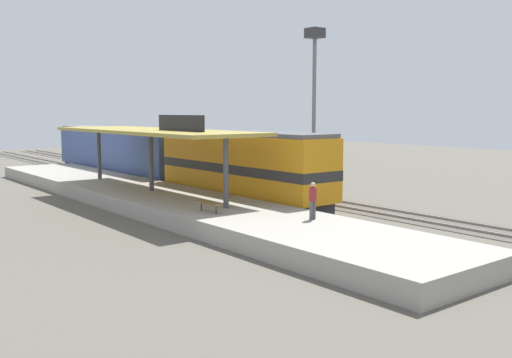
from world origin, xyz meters
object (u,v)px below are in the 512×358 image
Objects in this scene: locomotive at (242,166)px; freight_car at (239,162)px; passenger_carriage_single at (118,152)px; light_mast at (314,75)px; platform_bench at (209,203)px; person_waiting at (313,199)px.

locomotive is 1.20× the size of freight_car.
passenger_carriage_single is 19.08m from light_mast.
locomotive is 1.23× the size of light_mast.
light_mast reaches higher than locomotive.
freight_car is 8.67m from light_mast.
passenger_carriage_single is at bearing 75.58° from platform_bench.
platform_bench is 0.08× the size of passenger_carriage_single.
passenger_carriage_single is 1.71× the size of light_mast.
platform_bench is 0.15× the size of light_mast.
light_mast reaches higher than platform_bench.
light_mast is (7.80, -16.31, 6.08)m from passenger_carriage_single.
light_mast is 17.26m from person_waiting.
person_waiting is at bearing -133.96° from light_mast.
locomotive is 8.02m from freight_car.
passenger_carriage_single is at bearing 115.56° from light_mast.
platform_bench is at bearing -104.42° from passenger_carriage_single.
locomotive is 18.00m from passenger_carriage_single.
person_waiting reaches higher than platform_bench.
passenger_carriage_single is at bearing 83.26° from person_waiting.
freight_car reaches higher than platform_bench.
person_waiting is (-3.29, -9.81, -0.56)m from locomotive.
freight_car is at bearing 123.36° from light_mast.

